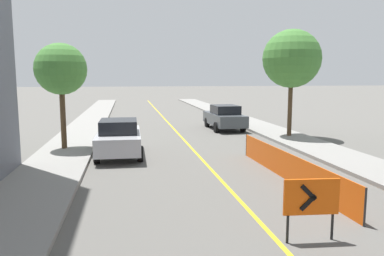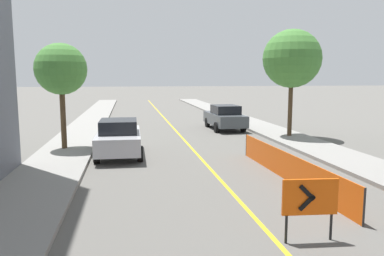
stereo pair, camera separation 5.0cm
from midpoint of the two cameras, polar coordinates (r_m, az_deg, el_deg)
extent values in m
cube|color=gold|center=(21.93, -1.79, -1.11)|extent=(0.12, 67.02, 0.01)
cube|color=gray|center=(21.89, -16.91, -1.28)|extent=(2.43, 67.02, 0.14)
cube|color=gray|center=(23.41, 12.33, -0.55)|extent=(2.43, 67.02, 0.14)
cube|color=#EF560C|center=(8.14, 17.73, -9.98)|extent=(1.17, 0.16, 0.75)
cube|color=black|center=(8.04, 17.34, -9.41)|extent=(0.36, 0.05, 0.36)
cube|color=black|center=(8.10, 17.28, -10.84)|extent=(0.36, 0.05, 0.36)
cylinder|color=black|center=(8.16, 14.33, -14.78)|extent=(0.06, 0.06, 0.58)
cylinder|color=black|center=(8.59, 20.57, -13.87)|extent=(0.06, 0.06, 0.58)
cube|color=#EF560C|center=(12.79, 14.36, -5.70)|extent=(0.22, 7.98, 0.92)
cylinder|color=#262626|center=(9.49, 24.90, -10.92)|extent=(0.05, 0.05, 0.92)
cylinder|color=#262626|center=(16.40, 8.38, -2.59)|extent=(0.05, 0.05, 0.92)
cube|color=#B7B7BC|center=(16.49, -10.98, -1.82)|extent=(1.87, 4.33, 0.72)
cube|color=black|center=(16.19, -11.05, 0.27)|extent=(1.56, 1.96, 0.55)
cylinder|color=black|center=(17.91, -13.60, -2.31)|extent=(0.23, 0.64, 0.64)
cylinder|color=black|center=(17.87, -8.12, -2.19)|extent=(0.23, 0.64, 0.64)
cylinder|color=black|center=(15.29, -14.25, -4.04)|extent=(0.23, 0.64, 0.64)
cylinder|color=black|center=(15.25, -7.82, -3.90)|extent=(0.23, 0.64, 0.64)
cube|color=#474C51|center=(24.44, 5.04, 1.38)|extent=(1.96, 4.36, 0.72)
cube|color=black|center=(24.18, 5.19, 2.82)|extent=(1.60, 1.99, 0.55)
cylinder|color=black|center=(25.58, 2.42, 0.88)|extent=(0.24, 0.65, 0.64)
cylinder|color=black|center=(25.99, 6.11, 0.95)|extent=(0.24, 0.65, 0.64)
cylinder|color=black|center=(23.00, 3.82, 0.09)|extent=(0.24, 0.65, 0.64)
cylinder|color=black|center=(23.45, 7.88, 0.18)|extent=(0.24, 0.65, 0.64)
cylinder|color=#4C3823|center=(18.00, -18.95, 1.37)|extent=(0.24, 0.24, 2.74)
sphere|color=#478438|center=(17.91, -19.27, 8.49)|extent=(2.30, 2.30, 2.30)
cylinder|color=#4C3823|center=(21.43, 14.80, 2.91)|extent=(0.24, 0.24, 3.05)
sphere|color=#478438|center=(21.38, 15.05, 10.17)|extent=(3.17, 3.17, 3.17)
camera|label=1|loc=(0.03, -89.92, 0.01)|focal=35.00mm
camera|label=2|loc=(0.03, 90.08, -0.01)|focal=35.00mm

